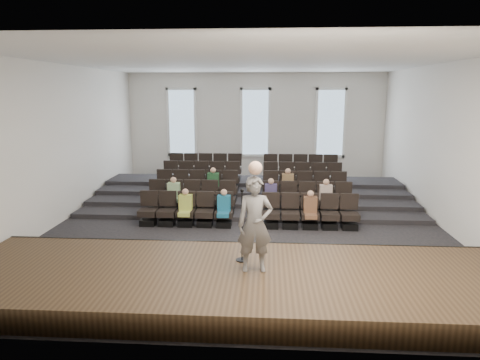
% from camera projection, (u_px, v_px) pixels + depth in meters
% --- Properties ---
extents(ground, '(14.00, 14.00, 0.00)m').
position_uv_depth(ground, '(248.00, 221.00, 13.87)').
color(ground, black).
rests_on(ground, ground).
extents(ceiling, '(12.00, 14.00, 0.02)m').
position_uv_depth(ceiling, '(249.00, 62.00, 12.85)').
color(ceiling, white).
rests_on(ceiling, ground).
extents(wall_back, '(12.00, 0.04, 5.00)m').
position_uv_depth(wall_back, '(255.00, 127.00, 20.22)').
color(wall_back, silver).
rests_on(wall_back, ground).
extents(wall_front, '(12.00, 0.04, 5.00)m').
position_uv_depth(wall_front, '(227.00, 201.00, 6.50)').
color(wall_front, silver).
rests_on(wall_front, ground).
extents(wall_left, '(0.04, 14.00, 5.00)m').
position_uv_depth(wall_left, '(62.00, 143.00, 13.75)').
color(wall_left, silver).
rests_on(wall_left, ground).
extents(wall_right, '(0.04, 14.00, 5.00)m').
position_uv_depth(wall_right, '(446.00, 146.00, 12.98)').
color(wall_right, silver).
rests_on(wall_right, ground).
extents(stage, '(11.80, 3.60, 0.50)m').
position_uv_depth(stage, '(237.00, 283.00, 8.84)').
color(stage, '#422F1C').
rests_on(stage, ground).
extents(stage_lip, '(11.80, 0.06, 0.52)m').
position_uv_depth(stage_lip, '(242.00, 252.00, 10.57)').
color(stage_lip, black).
rests_on(stage_lip, ground).
extents(risers, '(11.80, 4.80, 0.60)m').
position_uv_depth(risers, '(252.00, 193.00, 16.93)').
color(risers, black).
rests_on(risers, ground).
extents(seating_rows, '(6.80, 4.70, 1.67)m').
position_uv_depth(seating_rows, '(250.00, 190.00, 15.24)').
color(seating_rows, black).
rests_on(seating_rows, ground).
extents(windows, '(8.44, 0.10, 3.24)m').
position_uv_depth(windows, '(255.00, 123.00, 20.12)').
color(windows, white).
rests_on(windows, wall_back).
extents(audience, '(5.45, 2.64, 1.10)m').
position_uv_depth(audience, '(249.00, 195.00, 14.02)').
color(audience, '#A6B548').
rests_on(audience, seating_rows).
extents(speaker, '(0.77, 0.56, 1.98)m').
position_uv_depth(speaker, '(255.00, 224.00, 8.66)').
color(speaker, '#5D5B59').
rests_on(speaker, stage).
extents(mic_stand, '(0.27, 0.27, 1.61)m').
position_uv_depth(mic_stand, '(242.00, 240.00, 9.27)').
color(mic_stand, black).
rests_on(mic_stand, stage).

